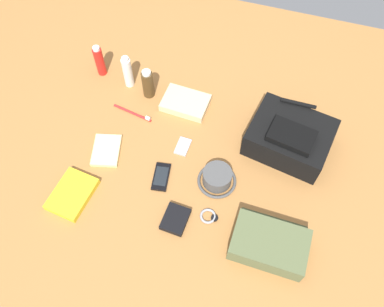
% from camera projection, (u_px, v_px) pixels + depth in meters
% --- Properties ---
extents(ground_plane, '(2.64, 2.02, 0.02)m').
position_uv_depth(ground_plane, '(192.00, 160.00, 1.69)').
color(ground_plane, '#A66F39').
rests_on(ground_plane, ground).
extents(backpack, '(0.36, 0.31, 0.16)m').
position_uv_depth(backpack, '(290.00, 137.00, 1.65)').
color(backpack, black).
rests_on(backpack, ground_plane).
extents(toiletry_pouch, '(0.27, 0.21, 0.09)m').
position_uv_depth(toiletry_pouch, '(269.00, 244.00, 1.45)').
color(toiletry_pouch, '#56603D').
rests_on(toiletry_pouch, ground_plane).
extents(bucket_hat, '(0.16, 0.16, 0.07)m').
position_uv_depth(bucket_hat, '(217.00, 178.00, 1.60)').
color(bucket_hat, '#4D4D4D').
rests_on(bucket_hat, ground_plane).
extents(sunscreen_spray, '(0.04, 0.04, 0.16)m').
position_uv_depth(sunscreen_spray, '(100.00, 61.00, 1.85)').
color(sunscreen_spray, red).
rests_on(sunscreen_spray, ground_plane).
extents(toothpaste_tube, '(0.04, 0.04, 0.17)m').
position_uv_depth(toothpaste_tube, '(128.00, 72.00, 1.81)').
color(toothpaste_tube, white).
rests_on(toothpaste_tube, ground_plane).
extents(cologne_bottle, '(0.05, 0.05, 0.15)m').
position_uv_depth(cologne_bottle, '(148.00, 84.00, 1.79)').
color(cologne_bottle, '#473319').
rests_on(cologne_bottle, ground_plane).
extents(paperback_novel, '(0.16, 0.20, 0.03)m').
position_uv_depth(paperback_novel, '(72.00, 194.00, 1.58)').
color(paperback_novel, yellow).
rests_on(paperback_novel, ground_plane).
extents(cell_phone, '(0.08, 0.13, 0.01)m').
position_uv_depth(cell_phone, '(161.00, 177.00, 1.63)').
color(cell_phone, black).
rests_on(cell_phone, ground_plane).
extents(media_player, '(0.06, 0.09, 0.01)m').
position_uv_depth(media_player, '(183.00, 147.00, 1.70)').
color(media_player, '#B7B7BC').
rests_on(media_player, ground_plane).
extents(wristwatch, '(0.07, 0.06, 0.01)m').
position_uv_depth(wristwatch, '(209.00, 216.00, 1.54)').
color(wristwatch, '#99999E').
rests_on(wristwatch, ground_plane).
extents(toothbrush, '(0.19, 0.04, 0.02)m').
position_uv_depth(toothbrush, '(134.00, 114.00, 1.79)').
color(toothbrush, red).
rests_on(toothbrush, ground_plane).
extents(wallet, '(0.10, 0.12, 0.02)m').
position_uv_depth(wallet, '(175.00, 219.00, 1.53)').
color(wallet, black).
rests_on(wallet, ground_plane).
extents(notepad, '(0.14, 0.17, 0.02)m').
position_uv_depth(notepad, '(106.00, 150.00, 1.69)').
color(notepad, beige).
rests_on(notepad, ground_plane).
extents(folded_towel, '(0.21, 0.15, 0.04)m').
position_uv_depth(folded_towel, '(185.00, 103.00, 1.80)').
color(folded_towel, beige).
rests_on(folded_towel, ground_plane).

